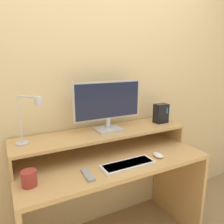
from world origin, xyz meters
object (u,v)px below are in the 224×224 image
at_px(router_dock, 161,113).
at_px(remote_control, 88,175).
at_px(desk_lamp, 30,117).
at_px(mouse, 158,155).
at_px(keyboard, 128,164).
at_px(monitor, 108,104).
at_px(mug, 29,178).

bearing_deg(router_dock, remote_control, -159.36).
xyz_separation_m(desk_lamp, mouse, (0.84, -0.27, -0.33)).
relative_size(keyboard, remote_control, 2.38).
distance_m(keyboard, remote_control, 0.29).
height_order(desk_lamp, keyboard, desk_lamp).
height_order(monitor, remote_control, monitor).
xyz_separation_m(router_dock, mouse, (-0.25, -0.29, -0.22)).
distance_m(monitor, desk_lamp, 0.58).
xyz_separation_m(monitor, keyboard, (-0.01, -0.33, -0.36)).
distance_m(desk_lamp, keyboard, 0.72).
bearing_deg(remote_control, mouse, 1.46).
bearing_deg(remote_control, desk_lamp, 134.38).
bearing_deg(desk_lamp, router_dock, 1.24).
relative_size(monitor, router_dock, 3.30).
height_order(keyboard, remote_control, keyboard).
xyz_separation_m(router_dock, mug, (-1.15, -0.25, -0.19)).
bearing_deg(mug, monitor, 23.41).
height_order(monitor, mug, monitor).
bearing_deg(monitor, remote_control, -132.74).
xyz_separation_m(router_dock, keyboard, (-0.53, -0.31, -0.23)).
bearing_deg(keyboard, desk_lamp, 153.33).
relative_size(router_dock, mouse, 1.78).
relative_size(desk_lamp, keyboard, 0.88).
distance_m(router_dock, remote_control, 0.90).
bearing_deg(mouse, desk_lamp, 162.23).
xyz_separation_m(mouse, mug, (-0.90, 0.04, 0.03)).
bearing_deg(mouse, mug, 177.54).
xyz_separation_m(router_dock, remote_control, (-0.82, -0.31, -0.23)).
bearing_deg(remote_control, keyboard, -0.35).
bearing_deg(keyboard, mouse, 3.38).
bearing_deg(router_dock, mug, -167.53).
height_order(monitor, desk_lamp, monitor).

